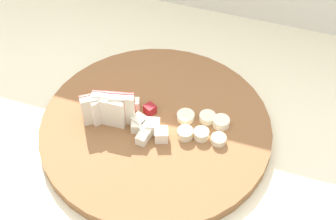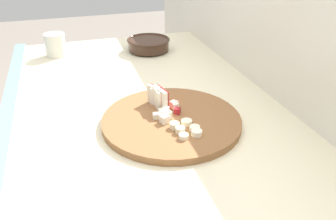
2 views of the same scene
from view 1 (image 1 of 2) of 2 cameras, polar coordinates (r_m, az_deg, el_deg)
name	(u,v)px [view 1 (image 1 of 2)]	position (r m, az deg, el deg)	size (l,w,h in m)	color
tile_backsplash	(207,93)	(1.21, 4.44, 1.96)	(2.40, 0.04, 1.28)	silver
cutting_board	(155,128)	(0.79, -1.55, -2.12)	(0.36, 0.36, 0.02)	brown
apple_wedge_fan	(108,109)	(0.77, -6.86, 0.13)	(0.08, 0.04, 0.06)	#B22D23
apple_dice_pile	(145,122)	(0.77, -2.66, -1.42)	(0.10, 0.09, 0.02)	white
banana_slice_rows	(203,127)	(0.77, 3.98, -1.91)	(0.09, 0.07, 0.01)	beige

